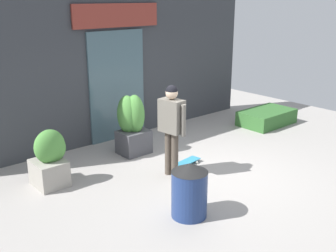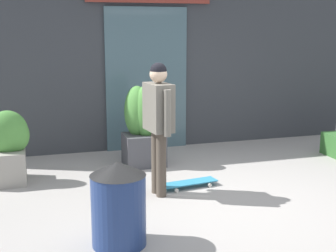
{
  "view_description": "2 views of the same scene",
  "coord_description": "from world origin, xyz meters",
  "px_view_note": "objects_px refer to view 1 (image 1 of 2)",
  "views": [
    {
      "loc": [
        -5.21,
        -4.93,
        3.21
      ],
      "look_at": [
        -0.33,
        0.71,
        0.83
      ],
      "focal_mm": 43.52,
      "sensor_mm": 36.0,
      "label": 1
    },
    {
      "loc": [
        -2.15,
        -5.33,
        2.15
      ],
      "look_at": [
        -0.33,
        0.71,
        0.83
      ],
      "focal_mm": 50.43,
      "sensor_mm": 36.0,
      "label": 2
    }
  ],
  "objects_px": {
    "skateboarder": "(172,121)",
    "trash_bin": "(189,190)",
    "skateboard": "(185,163)",
    "planter_box_left": "(50,158)",
    "planter_box_right": "(132,124)"
  },
  "relations": [
    {
      "from": "planter_box_left",
      "to": "planter_box_right",
      "type": "relative_size",
      "value": 0.81
    },
    {
      "from": "skateboarder",
      "to": "planter_box_right",
      "type": "xyz_separation_m",
      "value": [
        0.12,
        1.4,
        -0.42
      ]
    },
    {
      "from": "skateboarder",
      "to": "skateboard",
      "type": "xyz_separation_m",
      "value": [
        0.48,
        0.15,
        -1.0
      ]
    },
    {
      "from": "skateboarder",
      "to": "trash_bin",
      "type": "bearing_deg",
      "value": -128.98
    },
    {
      "from": "skateboarder",
      "to": "planter_box_right",
      "type": "distance_m",
      "value": 1.47
    },
    {
      "from": "skateboarder",
      "to": "planter_box_left",
      "type": "relative_size",
      "value": 1.67
    },
    {
      "from": "skateboard",
      "to": "planter_box_right",
      "type": "distance_m",
      "value": 1.42
    },
    {
      "from": "skateboard",
      "to": "planter_box_left",
      "type": "bearing_deg",
      "value": 150.33
    },
    {
      "from": "planter_box_left",
      "to": "planter_box_right",
      "type": "bearing_deg",
      "value": 9.08
    },
    {
      "from": "skateboarder",
      "to": "trash_bin",
      "type": "height_order",
      "value": "skateboarder"
    },
    {
      "from": "skateboarder",
      "to": "skateboard",
      "type": "height_order",
      "value": "skateboarder"
    },
    {
      "from": "skateboard",
      "to": "planter_box_left",
      "type": "xyz_separation_m",
      "value": [
        -2.35,
        0.93,
        0.45
      ]
    },
    {
      "from": "skateboard",
      "to": "trash_bin",
      "type": "distance_m",
      "value": 1.95
    },
    {
      "from": "planter_box_right",
      "to": "trash_bin",
      "type": "relative_size",
      "value": 1.47
    },
    {
      "from": "skateboarder",
      "to": "trash_bin",
      "type": "xyz_separation_m",
      "value": [
        -0.78,
        -1.29,
        -0.63
      ]
    }
  ]
}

